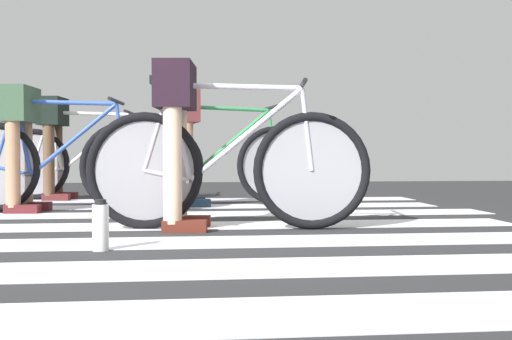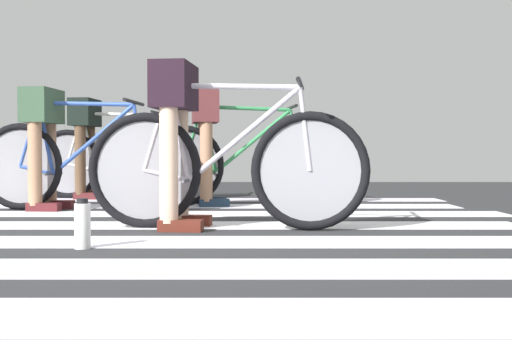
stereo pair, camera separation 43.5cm
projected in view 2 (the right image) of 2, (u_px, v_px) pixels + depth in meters
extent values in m
cube|color=#292A2C|center=(111.00, 239.00, 3.49)|extent=(18.00, 14.00, 0.02)
cube|color=silver|center=(73.00, 268.00, 2.53)|extent=(5.20, 0.44, 0.00)
cube|color=silver|center=(106.00, 242.00, 3.29)|extent=(5.20, 0.44, 0.00)
cube|color=silver|center=(113.00, 225.00, 4.06)|extent=(5.20, 0.44, 0.00)
cube|color=silver|center=(164.00, 214.00, 4.84)|extent=(5.20, 0.44, 0.00)
cube|color=silver|center=(157.00, 206.00, 5.56)|extent=(5.20, 0.44, 0.00)
cube|color=silver|center=(178.00, 200.00, 6.35)|extent=(5.20, 0.44, 0.00)
torus|color=black|center=(142.00, 170.00, 3.91)|extent=(0.72, 0.14, 0.72)
torus|color=black|center=(307.00, 171.00, 3.80)|extent=(0.72, 0.14, 0.72)
cylinder|color=gray|center=(142.00, 170.00, 3.91)|extent=(0.60, 0.07, 0.61)
cylinder|color=gray|center=(307.00, 171.00, 3.80)|extent=(0.60, 0.07, 0.61)
cylinder|color=#B7B1C0|center=(231.00, 86.00, 3.84)|extent=(0.80, 0.12, 0.05)
cylinder|color=#B7B1C0|center=(241.00, 134.00, 3.84)|extent=(0.70, 0.11, 0.59)
cylinder|color=#B7B1C0|center=(176.00, 133.00, 3.88)|extent=(0.16, 0.05, 0.59)
cylinder|color=#B7B1C0|center=(164.00, 175.00, 3.90)|extent=(0.29, 0.06, 0.09)
cylinder|color=#B7B1C0|center=(154.00, 128.00, 3.89)|extent=(0.19, 0.05, 0.53)
cylinder|color=#B7B1C0|center=(302.00, 129.00, 3.80)|extent=(0.09, 0.04, 0.50)
cube|color=black|center=(167.00, 81.00, 3.88)|extent=(0.25, 0.12, 0.05)
cylinder|color=black|center=(297.00, 84.00, 3.79)|extent=(0.09, 0.52, 0.03)
cylinder|color=#4C4C51|center=(186.00, 180.00, 3.88)|extent=(0.06, 0.34, 0.02)
cylinder|color=beige|center=(177.00, 146.00, 4.02)|extent=(0.11, 0.11, 0.92)
cylinder|color=beige|center=(166.00, 145.00, 3.75)|extent=(0.11, 0.11, 0.92)
cube|color=black|center=(172.00, 86.00, 3.88)|extent=(0.26, 0.43, 0.28)
cube|color=#582117|center=(188.00, 221.00, 4.03)|extent=(0.27, 0.13, 0.07)
cube|color=#582117|center=(178.00, 226.00, 3.75)|extent=(0.27, 0.13, 0.07)
torus|color=black|center=(17.00, 166.00, 5.20)|extent=(0.72, 0.13, 0.72)
torus|color=black|center=(139.00, 167.00, 5.11)|extent=(0.72, 0.13, 0.72)
cylinder|color=gray|center=(17.00, 166.00, 5.20)|extent=(0.60, 0.07, 0.61)
cylinder|color=gray|center=(139.00, 167.00, 5.11)|extent=(0.60, 0.07, 0.61)
cylinder|color=#3051A7|center=(83.00, 104.00, 5.14)|extent=(0.80, 0.11, 0.05)
cylinder|color=#3051A7|center=(90.00, 139.00, 5.14)|extent=(0.70, 0.10, 0.59)
cylinder|color=#3051A7|center=(43.00, 138.00, 5.18)|extent=(0.16, 0.05, 0.59)
cylinder|color=#3051A7|center=(34.00, 170.00, 5.19)|extent=(0.29, 0.06, 0.09)
cylinder|color=#3051A7|center=(26.00, 135.00, 5.19)|extent=(0.19, 0.04, 0.53)
cylinder|color=#3051A7|center=(135.00, 136.00, 5.10)|extent=(0.09, 0.04, 0.50)
cube|color=black|center=(35.00, 99.00, 5.17)|extent=(0.25, 0.11, 0.05)
cylinder|color=black|center=(131.00, 102.00, 5.10)|extent=(0.08, 0.52, 0.03)
cylinder|color=#4C4C51|center=(50.00, 174.00, 5.18)|extent=(0.05, 0.34, 0.02)
cylinder|color=#A87A5B|center=(47.00, 149.00, 5.32)|extent=(0.11, 0.11, 0.90)
cylinder|color=#A87A5B|center=(32.00, 149.00, 5.04)|extent=(0.11, 0.11, 0.90)
cube|color=#324C36|center=(39.00, 106.00, 5.17)|extent=(0.26, 0.43, 0.28)
cube|color=#4D181C|center=(55.00, 205.00, 5.33)|extent=(0.27, 0.13, 0.07)
cube|color=#4D181C|center=(41.00, 207.00, 5.05)|extent=(0.27, 0.13, 0.07)
torus|color=black|center=(181.00, 166.00, 5.59)|extent=(0.72, 0.16, 0.72)
torus|color=black|center=(294.00, 165.00, 5.74)|extent=(0.72, 0.16, 0.72)
cylinder|color=gray|center=(181.00, 166.00, 5.59)|extent=(0.60, 0.09, 0.61)
cylinder|color=gray|center=(294.00, 165.00, 5.74)|extent=(0.60, 0.09, 0.61)
cylinder|color=#31844B|center=(244.00, 108.00, 5.66)|extent=(0.80, 0.15, 0.05)
cylinder|color=#31844B|center=(251.00, 141.00, 5.67)|extent=(0.70, 0.13, 0.59)
cylinder|color=#31844B|center=(206.00, 140.00, 5.61)|extent=(0.16, 0.06, 0.59)
cylinder|color=#31844B|center=(197.00, 169.00, 5.61)|extent=(0.29, 0.07, 0.09)
cylinder|color=#31844B|center=(190.00, 136.00, 5.59)|extent=(0.19, 0.05, 0.53)
cylinder|color=#31844B|center=(291.00, 138.00, 5.73)|extent=(0.09, 0.04, 0.50)
cube|color=black|center=(199.00, 103.00, 5.60)|extent=(0.25, 0.12, 0.05)
cylinder|color=black|center=(288.00, 108.00, 5.71)|extent=(0.10, 0.52, 0.03)
cylinder|color=#4C4C51|center=(213.00, 172.00, 5.63)|extent=(0.07, 0.34, 0.02)
cylinder|color=#A87A5B|center=(202.00, 148.00, 5.75)|extent=(0.11, 0.11, 0.93)
cylinder|color=#A87A5B|center=(203.00, 148.00, 5.47)|extent=(0.11, 0.11, 0.93)
cube|color=#582729|center=(202.00, 107.00, 5.60)|extent=(0.28, 0.44, 0.28)
cube|color=#1E3146|center=(209.00, 201.00, 5.77)|extent=(0.27, 0.14, 0.07)
cube|color=#1E3146|center=(212.00, 203.00, 5.50)|extent=(0.27, 0.14, 0.07)
torus|color=black|center=(64.00, 164.00, 6.56)|extent=(0.72, 0.12, 0.72)
torus|color=black|center=(161.00, 164.00, 6.47)|extent=(0.72, 0.12, 0.72)
cylinder|color=gray|center=(64.00, 164.00, 6.56)|extent=(0.61, 0.06, 0.61)
cylinder|color=gray|center=(161.00, 164.00, 6.47)|extent=(0.61, 0.06, 0.61)
cylinder|color=white|center=(117.00, 114.00, 6.50)|extent=(0.80, 0.11, 0.05)
cylinder|color=white|center=(123.00, 143.00, 6.50)|extent=(0.70, 0.10, 0.59)
cylinder|color=white|center=(85.00, 142.00, 6.54)|extent=(0.16, 0.05, 0.59)
cylinder|color=white|center=(78.00, 167.00, 6.55)|extent=(0.29, 0.05, 0.09)
cylinder|color=white|center=(72.00, 139.00, 6.55)|extent=(0.19, 0.04, 0.53)
cylinder|color=white|center=(158.00, 140.00, 6.47)|extent=(0.09, 0.04, 0.50)
cube|color=black|center=(79.00, 111.00, 6.53)|extent=(0.25, 0.11, 0.05)
cylinder|color=black|center=(155.00, 113.00, 6.46)|extent=(0.07, 0.52, 0.03)
cylinder|color=#4C4C51|center=(91.00, 170.00, 6.54)|extent=(0.05, 0.34, 0.02)
cylinder|color=brown|center=(87.00, 149.00, 6.68)|extent=(0.11, 0.11, 0.94)
cylinder|color=brown|center=(77.00, 148.00, 6.40)|extent=(0.11, 0.11, 0.94)
cube|color=black|center=(82.00, 113.00, 6.53)|extent=(0.26, 0.43, 0.28)
cube|color=#4D1C1D|center=(94.00, 194.00, 6.68)|extent=(0.27, 0.12, 0.07)
cube|color=#4D1C1D|center=(84.00, 196.00, 6.41)|extent=(0.27, 0.12, 0.07)
cylinder|color=white|center=(80.00, 226.00, 3.07)|extent=(0.08, 0.08, 0.22)
cylinder|color=black|center=(79.00, 201.00, 3.06)|extent=(0.05, 0.05, 0.02)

